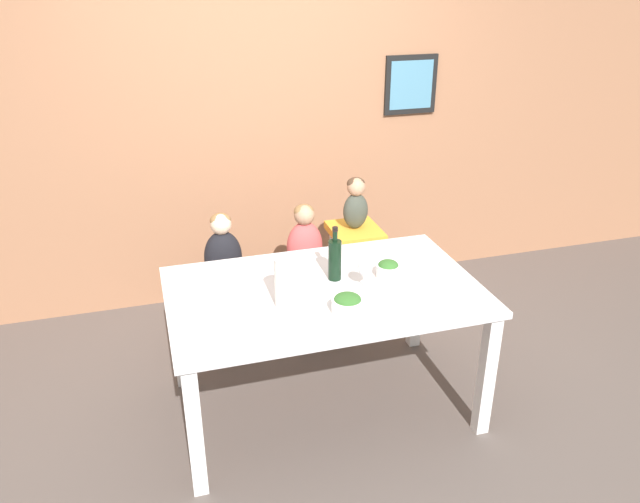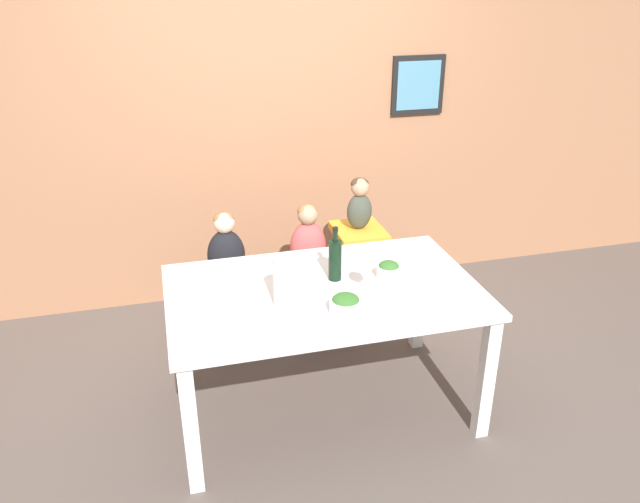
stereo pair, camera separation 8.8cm
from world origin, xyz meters
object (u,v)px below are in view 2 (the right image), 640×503
wine_bottle (335,259)px  dinner_plate_back_left (236,270)px  dinner_plate_front_left (238,326)px  paper_towel_roll (284,282)px  chair_far_left (229,290)px  person_baby_right (360,202)px  person_child_center (308,239)px  chair_far_center (308,280)px  person_child_left (226,248)px  salad_bowl_small (389,270)px  chair_right_highchair (358,251)px  wine_glass_near (365,268)px  salad_bowl_large (346,304)px

wine_bottle → dinner_plate_back_left: size_ratio=1.36×
dinner_plate_front_left → dinner_plate_back_left: size_ratio=1.00×
paper_towel_roll → chair_far_left: bearing=101.5°
person_baby_right → dinner_plate_back_left: 0.99m
wine_bottle → person_child_center: bearing=88.2°
paper_towel_roll → dinner_plate_back_left: (-0.18, 0.43, -0.12)m
chair_far_center → paper_towel_roll: paper_towel_roll is taller
person_child_left → dinner_plate_back_left: size_ratio=2.07×
person_child_left → salad_bowl_small: (0.78, -0.76, 0.12)m
person_child_center → paper_towel_roll: (-0.34, -0.90, 0.20)m
chair_far_left → dinner_plate_front_left: dinner_plate_front_left is taller
person_baby_right → salad_bowl_small: bearing=-96.2°
person_child_left → salad_bowl_small: bearing=-44.1°
chair_right_highchair → salad_bowl_small: bearing=-96.2°
dinner_plate_front_left → chair_far_left: bearing=86.3°
chair_far_left → chair_far_center: 0.52m
person_baby_right → person_child_center: bearing=-179.9°
chair_right_highchair → person_child_center: bearing=179.9°
paper_towel_roll → wine_glass_near: bearing=8.0°
chair_far_left → dinner_plate_front_left: (-0.07, -1.05, 0.37)m
person_baby_right → salad_bowl_small: (-0.08, -0.76, -0.11)m
wine_bottle → wine_glass_near: 0.18m
wine_glass_near → person_child_left: bearing=126.5°
chair_far_center → dinner_plate_front_left: dinner_plate_front_left is taller
chair_far_left → paper_towel_roll: (0.18, -0.90, 0.50)m
chair_far_left → person_child_center: bearing=0.1°
paper_towel_roll → wine_glass_near: size_ratio=1.59×
chair_far_center → salad_bowl_large: bearing=-93.8°
wine_glass_near → dinner_plate_front_left: size_ratio=0.74×
person_child_left → salad_bowl_large: person_child_left is taller
chair_far_center → person_child_left: bearing=179.9°
person_child_left → person_child_center: size_ratio=1.00×
dinner_plate_front_left → dinner_plate_back_left: 0.58m
wine_glass_near → dinner_plate_front_left: bearing=-163.1°
dinner_plate_front_left → salad_bowl_large: bearing=-0.0°
chair_far_left → chair_right_highchair: 0.88m
paper_towel_roll → salad_bowl_large: bearing=-28.5°
chair_far_center → wine_glass_near: wine_glass_near is taller
person_child_left → paper_towel_roll: (0.18, -0.90, 0.20)m
chair_right_highchair → paper_towel_roll: bearing=-127.3°
person_child_left → chair_far_left: bearing=-90.0°
salad_bowl_small → chair_right_highchair: bearing=83.8°
salad_bowl_large → chair_right_highchair: bearing=68.6°
chair_right_highchair → wine_glass_near: size_ratio=4.43×
chair_far_left → person_child_left: (-0.00, 0.00, 0.30)m
chair_far_center → chair_right_highchair: 0.38m
person_child_left → wine_glass_near: (0.62, -0.84, 0.18)m
chair_far_left → salad_bowl_small: 1.17m
person_child_left → salad_bowl_small: person_child_left is taller
paper_towel_roll → salad_bowl_large: size_ratio=1.68×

